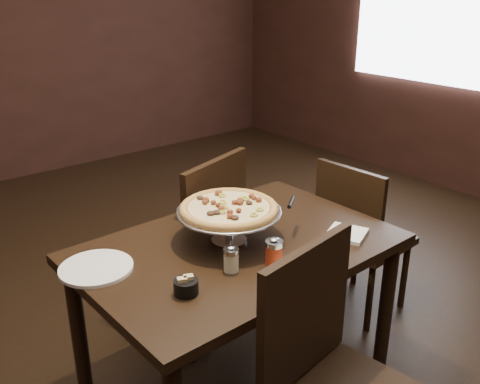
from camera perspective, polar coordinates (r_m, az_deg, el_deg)
room at (r=2.01m, az=2.04°, el=11.99°), size 6.04×7.04×2.84m
dining_table at (r=2.17m, az=-0.19°, el=-7.93°), size 1.25×0.85×0.77m
pizza_stand at (r=2.09m, az=-1.21°, el=-1.81°), size 0.42×0.42×0.17m
parmesan_shaker at (r=1.92m, az=-0.95°, el=-7.16°), size 0.06×0.06×0.10m
pepper_flake_shaker at (r=1.95m, az=3.64°, el=-6.46°), size 0.07×0.07×0.11m
packet_caddy at (r=1.81m, az=-5.79°, el=-9.97°), size 0.08×0.08×0.06m
napkin_stack at (r=2.23m, az=11.31°, el=-4.36°), size 0.19×0.19×0.02m
plate_left at (r=2.02m, az=-15.09°, el=-7.83°), size 0.27×0.27×0.01m
plate_near at (r=1.94m, az=6.99°, el=-8.49°), size 0.24×0.24×0.01m
serving_spatula at (r=2.16m, az=5.47°, el=-1.16°), size 0.14×0.14×0.02m
chair_far at (r=2.64m, az=-4.82°, el=-5.35°), size 0.58×0.58×0.99m
chair_near at (r=1.87m, az=10.06°, el=-19.10°), size 0.52×0.52×0.98m
chair_side at (r=2.93m, az=12.55°, el=-4.34°), size 0.43×0.43×0.88m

